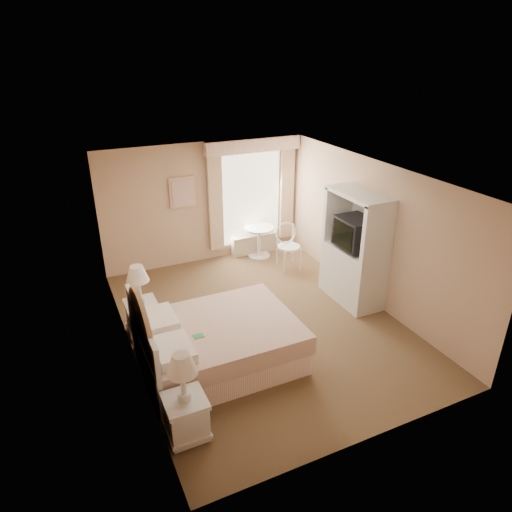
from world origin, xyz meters
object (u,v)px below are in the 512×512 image
nightstand_near (185,407)px  nightstand_far (141,309)px  bed (212,343)px  cafe_chair (288,242)px  round_table (259,237)px  armoire (354,257)px

nightstand_near → nightstand_far: (0.00, 2.34, 0.01)m
bed → cafe_chair: bed is taller
bed → nightstand_near: bed is taller
nightstand_near → bed: bearing=57.3°
nightstand_far → bed: bearing=-59.1°
round_table → armoire: size_ratio=0.34×
nightstand_near → cafe_chair: bearing=47.2°
round_table → armoire: 2.50m
round_table → nightstand_near: bearing=-124.8°
nightstand_far → cafe_chair: (3.22, 1.14, 0.11)m
nightstand_far → cafe_chair: size_ratio=1.23×
bed → nightstand_far: bearing=120.9°
nightstand_near → nightstand_far: bearing=90.0°
nightstand_near → round_table: bearing=55.2°
armoire → cafe_chair: bearing=104.9°
round_table → armoire: (0.73, -2.36, 0.38)m
nightstand_far → round_table: size_ratio=1.74×
bed → nightstand_near: size_ratio=1.89×
round_table → cafe_chair: cafe_chair is taller
round_table → cafe_chair: bearing=-68.0°
round_table → nightstand_far: bearing=-147.4°
round_table → bed: bearing=-125.6°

